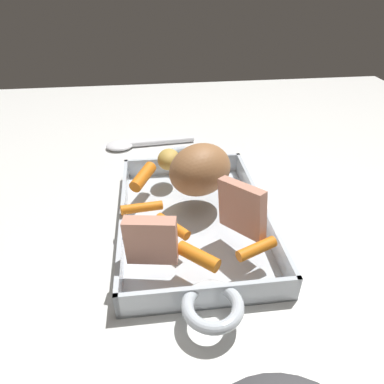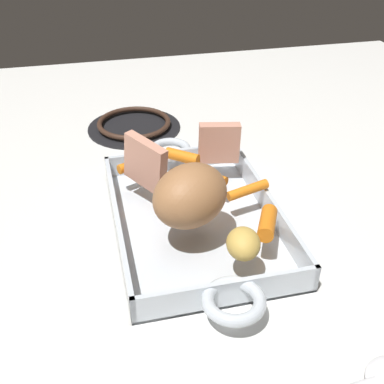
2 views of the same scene
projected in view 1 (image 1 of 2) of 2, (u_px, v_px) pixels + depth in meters
ground_plane at (193, 225)px, 0.59m from camera, size 1.68×1.68×0.00m
roasting_dish at (193, 220)px, 0.59m from camera, size 0.47×0.24×0.04m
pork_roast at (200, 170)px, 0.58m from camera, size 0.14×0.14×0.09m
roast_slice_thick at (242, 209)px, 0.50m from camera, size 0.08×0.06×0.09m
roast_slice_thin at (151, 241)px, 0.45m from camera, size 0.03×0.07×0.07m
baby_carrot_center_left at (198, 256)px, 0.46m from camera, size 0.06×0.06×0.02m
baby_carrot_northwest at (143, 177)px, 0.63m from camera, size 0.07×0.05×0.03m
baby_carrot_center_right at (142, 208)px, 0.55m from camera, size 0.03×0.07×0.02m
baby_carrot_southwest at (257, 249)px, 0.47m from camera, size 0.04×0.06×0.02m
baby_carrot_northeast at (172, 226)px, 0.51m from camera, size 0.06×0.05×0.02m
potato_golden_small at (169, 159)px, 0.66m from camera, size 0.06×0.05×0.04m
serving_spoon at (137, 144)px, 0.84m from camera, size 0.06×0.22×0.02m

